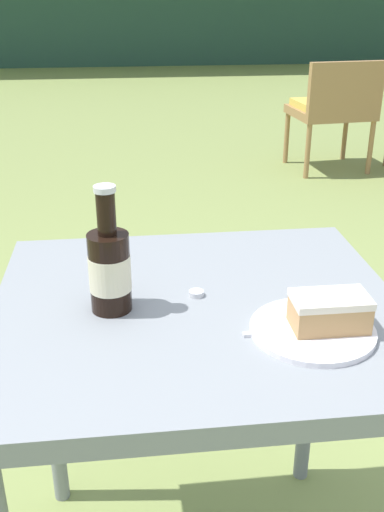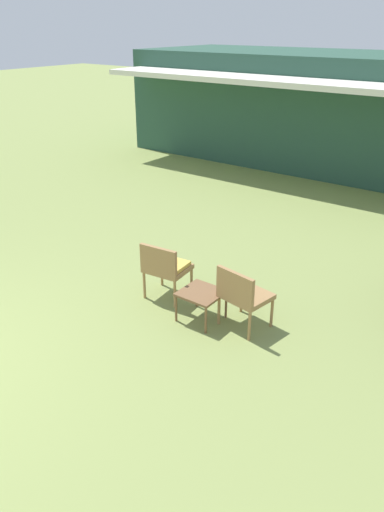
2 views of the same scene
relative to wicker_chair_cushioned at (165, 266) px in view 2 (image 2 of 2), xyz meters
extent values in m
cube|color=#284C3D|center=(-0.89, 8.11, 0.86)|extent=(10.71, 3.71, 2.66)
cube|color=silver|center=(-0.89, 5.65, 1.71)|extent=(10.17, 1.20, 0.12)
cylinder|color=#9E7547|center=(0.21, 0.28, -0.28)|extent=(0.04, 0.04, 0.39)
cylinder|color=#9E7547|center=(-0.27, 0.24, -0.28)|extent=(0.04, 0.04, 0.39)
cylinder|color=#9E7547|center=(0.25, -0.13, -0.28)|extent=(0.04, 0.04, 0.39)
cylinder|color=#9E7547|center=(-0.22, -0.18, -0.28)|extent=(0.04, 0.04, 0.39)
cube|color=#9E7547|center=(-0.01, 0.05, -0.05)|extent=(0.58, 0.52, 0.06)
cube|color=#9E7547|center=(0.02, -0.16, 0.15)|extent=(0.54, 0.10, 0.35)
cube|color=gold|center=(-0.01, 0.05, 0.00)|extent=(0.52, 0.45, 0.05)
cylinder|color=#9E7547|center=(1.47, 0.22, -0.28)|extent=(0.04, 0.04, 0.39)
cylinder|color=#9E7547|center=(0.99, 0.30, -0.28)|extent=(0.04, 0.04, 0.39)
cylinder|color=#9E7547|center=(1.40, -0.19, -0.28)|extent=(0.04, 0.04, 0.39)
cylinder|color=#9E7547|center=(0.92, -0.11, -0.28)|extent=(0.04, 0.04, 0.39)
cube|color=#9E7547|center=(1.20, 0.05, -0.05)|extent=(0.61, 0.55, 0.06)
cube|color=#9E7547|center=(1.16, -0.15, 0.15)|extent=(0.54, 0.14, 0.35)
cube|color=brown|center=(0.69, -0.16, -0.10)|extent=(0.50, 0.48, 0.03)
cylinder|color=brown|center=(0.47, -0.37, -0.29)|extent=(0.03, 0.03, 0.36)
cylinder|color=brown|center=(0.91, -0.37, -0.29)|extent=(0.03, 0.03, 0.36)
cylinder|color=brown|center=(0.47, 0.06, -0.29)|extent=(0.03, 0.03, 0.36)
cylinder|color=brown|center=(0.91, 0.06, -0.29)|extent=(0.03, 0.03, 0.36)
camera|label=1|loc=(-1.51, -4.18, 0.80)|focal=42.00mm
camera|label=2|loc=(3.76, -4.45, 2.90)|focal=35.00mm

